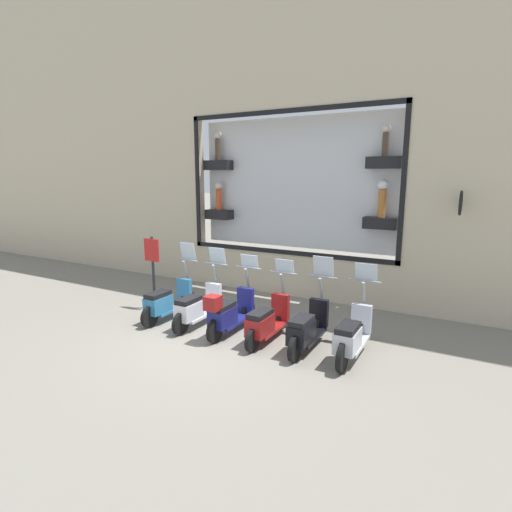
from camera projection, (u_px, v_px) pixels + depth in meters
The scene contains 9 objects.
ground_plane at pixel (216, 338), 8.09m from camera, with size 120.00×120.00×0.00m, color gray.
building_facade at pixel (292, 92), 10.15m from camera, with size 1.18×36.00×10.43m.
scooter_silver_0 at pixel (352, 336), 7.08m from camera, with size 1.81×0.61×1.60m.
scooter_black_1 at pixel (307, 328), 7.48m from camera, with size 1.80×0.61×1.66m.
scooter_red_2 at pixel (266, 321), 7.88m from camera, with size 1.79×0.60×1.51m.
scooter_navy_3 at pixel (228, 313), 8.22m from camera, with size 1.80×0.61×1.53m.
scooter_white_4 at pixel (197, 307), 8.69m from camera, with size 1.79×0.60×1.62m.
scooter_teal_5 at pixel (167, 301), 9.09m from camera, with size 1.79×0.60×1.67m.
shop_sign_post at pixel (153, 270), 9.74m from camera, with size 0.36×0.45×1.80m.
Camera 1 is at (-6.28, -4.38, 3.22)m, focal length 28.00 mm.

